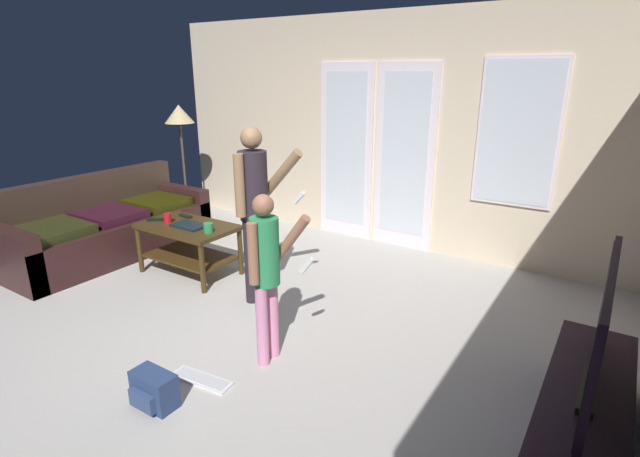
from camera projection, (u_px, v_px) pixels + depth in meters
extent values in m
cube|color=#B9B4AD|center=(221.00, 330.00, 3.84)|extent=(5.79, 5.31, 0.02)
cube|color=beige|center=(376.00, 132.00, 5.52)|extent=(5.79, 0.06, 2.59)
cube|color=white|center=(346.00, 154.00, 5.76)|extent=(0.71, 0.02, 2.10)
cube|color=silver|center=(346.00, 150.00, 5.73)|extent=(0.55, 0.01, 1.80)
cube|color=white|center=(404.00, 160.00, 5.37)|extent=(0.71, 0.02, 2.10)
cube|color=silver|center=(404.00, 156.00, 5.34)|extent=(0.55, 0.01, 1.80)
cube|color=white|center=(518.00, 133.00, 4.65)|extent=(0.77, 0.02, 1.44)
cube|color=silver|center=(518.00, 134.00, 4.63)|extent=(0.71, 0.01, 1.38)
cube|color=#311918|center=(111.00, 236.00, 5.34)|extent=(0.87, 2.22, 0.43)
cube|color=#3A2A22|center=(86.00, 195.00, 5.39)|extent=(0.16, 2.22, 0.44)
cube|color=#311918|center=(12.00, 259.00, 4.50)|extent=(0.87, 0.16, 0.59)
cube|color=#311918|center=(182.00, 209.00, 6.13)|extent=(0.87, 0.16, 0.59)
cube|color=#272C12|center=(52.00, 230.00, 4.74)|extent=(0.64, 0.58, 0.09)
cube|color=#32101F|center=(109.00, 215.00, 5.24)|extent=(0.64, 0.58, 0.09)
cube|color=#2B2C05|center=(157.00, 202.00, 5.74)|extent=(0.64, 0.58, 0.09)
cube|color=#3C2A12|center=(188.00, 227.00, 4.76)|extent=(0.97, 0.59, 0.04)
cube|color=#3F2911|center=(190.00, 256.00, 4.86)|extent=(0.89, 0.51, 0.02)
cylinder|color=#3C2A12|center=(140.00, 250.00, 4.87)|extent=(0.05, 0.05, 0.48)
cylinder|color=#3C2A12|center=(202.00, 269.00, 4.40)|extent=(0.05, 0.05, 0.48)
cylinder|color=#3C2A12|center=(179.00, 236.00, 5.28)|extent=(0.05, 0.05, 0.48)
cylinder|color=#3C2A12|center=(240.00, 252.00, 4.81)|extent=(0.05, 0.05, 0.48)
cube|color=black|center=(581.00, 424.00, 2.53)|extent=(0.42, 1.59, 0.38)
cube|color=black|center=(588.00, 391.00, 2.46)|extent=(0.08, 0.42, 0.04)
cube|color=black|center=(601.00, 332.00, 2.36)|extent=(0.04, 1.20, 0.65)
cube|color=black|center=(596.00, 331.00, 2.37)|extent=(0.00, 1.15, 0.60)
cylinder|color=#252027|center=(250.00, 262.00, 4.19)|extent=(0.10, 0.10, 0.75)
cylinder|color=#252027|center=(263.00, 257.00, 4.32)|extent=(0.10, 0.10, 0.75)
cylinder|color=#2C232C|center=(253.00, 186.00, 4.04)|extent=(0.25, 0.25, 0.59)
sphere|color=#9B744E|center=(251.00, 138.00, 3.92)|extent=(0.18, 0.18, 0.18)
cylinder|color=#9B744E|center=(240.00, 186.00, 3.90)|extent=(0.08, 0.08, 0.52)
cylinder|color=#9B744E|center=(282.00, 173.00, 4.04)|extent=(0.42, 0.09, 0.44)
cube|color=white|center=(299.00, 198.00, 4.01)|extent=(0.12, 0.04, 0.12)
cylinder|color=pink|center=(262.00, 326.00, 3.29)|extent=(0.08, 0.08, 0.60)
cylinder|color=pink|center=(273.00, 318.00, 3.40)|extent=(0.08, 0.08, 0.60)
cylinder|color=#2D8E54|center=(265.00, 251.00, 3.18)|extent=(0.19, 0.19, 0.47)
sphere|color=#A26B4E|center=(263.00, 205.00, 3.08)|extent=(0.14, 0.14, 0.14)
cylinder|color=#A26B4E|center=(253.00, 254.00, 3.06)|extent=(0.07, 0.07, 0.41)
cylinder|color=#A26B4E|center=(291.00, 239.00, 3.21)|extent=(0.30, 0.09, 0.37)
cube|color=white|center=(307.00, 265.00, 3.21)|extent=(0.11, 0.05, 0.13)
cylinder|color=#323725|center=(188.00, 218.00, 6.70)|extent=(0.26, 0.26, 0.02)
cylinder|color=#4D3E35|center=(184.00, 171.00, 6.49)|extent=(0.03, 0.03, 1.36)
cone|color=#D0B982|center=(179.00, 114.00, 6.26)|extent=(0.38, 0.38, 0.23)
cube|color=navy|center=(155.00, 389.00, 2.94)|extent=(0.29, 0.15, 0.22)
cube|color=navy|center=(142.00, 401.00, 2.87)|extent=(0.20, 0.04, 0.11)
cube|color=white|center=(202.00, 380.00, 3.19)|extent=(0.45, 0.18, 0.02)
cube|color=silver|center=(202.00, 378.00, 3.19)|extent=(0.40, 0.14, 0.00)
cube|color=black|center=(189.00, 226.00, 4.69)|extent=(0.34, 0.21, 0.02)
cylinder|color=#2E8C4D|center=(208.00, 228.00, 4.50)|extent=(0.09, 0.09, 0.09)
cylinder|color=red|center=(168.00, 218.00, 4.80)|extent=(0.08, 0.08, 0.10)
cube|color=black|center=(156.00, 220.00, 4.88)|extent=(0.16, 0.15, 0.02)
cube|color=black|center=(186.00, 216.00, 5.00)|extent=(0.17, 0.07, 0.02)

